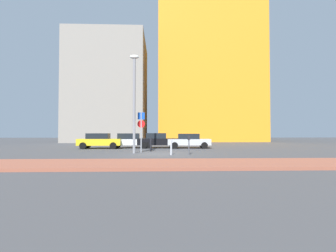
{
  "coord_description": "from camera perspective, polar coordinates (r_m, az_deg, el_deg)",
  "views": [
    {
      "loc": [
        0.05,
        -17.82,
        1.55
      ],
      "look_at": [
        0.83,
        3.62,
        2.13
      ],
      "focal_mm": 26.23,
      "sensor_mm": 36.0,
      "label": 1
    }
  ],
  "objects": [
    {
      "name": "ground_plane",
      "position": [
        17.89,
        -2.26,
        -6.53
      ],
      "size": [
        120.0,
        120.0,
        0.0
      ],
      "primitive_type": "plane",
      "color": "#424244"
    },
    {
      "name": "sidewalk_brick",
      "position": [
        11.72,
        -2.34,
        -8.81
      ],
      "size": [
        40.0,
        3.54,
        0.14
      ],
      "primitive_type": "cube",
      "color": "#93513D",
      "rests_on": "ground"
    },
    {
      "name": "parked_car_yellow",
      "position": [
        24.88,
        -15.61,
        -3.29
      ],
      "size": [
        4.16,
        2.0,
        1.49
      ],
      "color": "gold",
      "rests_on": "ground"
    },
    {
      "name": "parked_car_white",
      "position": [
        25.0,
        -8.46,
        -3.36
      ],
      "size": [
        4.69,
        2.11,
        1.48
      ],
      "color": "white",
      "rests_on": "ground"
    },
    {
      "name": "parked_car_black",
      "position": [
        24.84,
        -2.4,
        -3.35
      ],
      "size": [
        4.23,
        1.96,
        1.5
      ],
      "color": "black",
      "rests_on": "ground"
    },
    {
      "name": "parked_car_silver",
      "position": [
        24.62,
        4.87,
        -3.41
      ],
      "size": [
        4.31,
        2.21,
        1.45
      ],
      "color": "#B7BABF",
      "rests_on": "ground"
    },
    {
      "name": "parking_sign_post",
      "position": [
        19.45,
        -6.25,
        -0.22
      ],
      "size": [
        0.6,
        0.1,
        3.17
      ],
      "color": "gray",
      "rests_on": "ground"
    },
    {
      "name": "parking_meter",
      "position": [
        17.42,
        4.88,
        -3.81
      ],
      "size": [
        0.18,
        0.14,
        1.33
      ],
      "color": "#4C4C51",
      "rests_on": "ground"
    },
    {
      "name": "street_lamp",
      "position": [
        18.85,
        -7.86,
        7.02
      ],
      "size": [
        0.7,
        0.36,
        7.46
      ],
      "color": "gray",
      "rests_on": "ground"
    },
    {
      "name": "traffic_bollard_near",
      "position": [
        17.13,
        0.74,
        -4.95
      ],
      "size": [
        0.13,
        0.13,
        1.07
      ],
      "primitive_type": "cylinder",
      "color": "#B7B7BC",
      "rests_on": "ground"
    },
    {
      "name": "traffic_bollard_mid",
      "position": [
        20.42,
        -4.04,
        -4.37
      ],
      "size": [
        0.15,
        0.15,
        1.1
      ],
      "primitive_type": "cylinder",
      "color": "black",
      "rests_on": "ground"
    },
    {
      "name": "building_colorful_midrise",
      "position": [
        50.17,
        8.76,
        14.96
      ],
      "size": [
        18.51,
        15.04,
        31.61
      ],
      "primitive_type": "cube",
      "color": "orange",
      "rests_on": "ground"
    },
    {
      "name": "building_under_construction",
      "position": [
        45.31,
        -13.33,
        7.95
      ],
      "size": [
        12.54,
        13.56,
        18.01
      ],
      "primitive_type": "cube",
      "color": "gray",
      "rests_on": "ground"
    }
  ]
}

